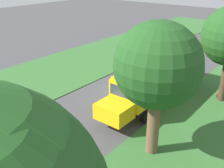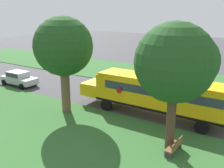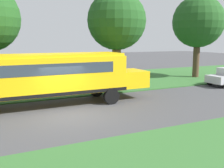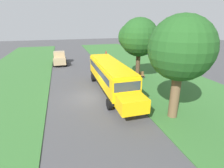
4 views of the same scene
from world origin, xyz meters
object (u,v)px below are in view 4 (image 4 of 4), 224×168
(pickup_truck, at_px, (60,58))
(oak_tree_beside_bus, at_px, (137,37))
(school_bus, at_px, (111,75))
(oak_tree_roadside_mid, at_px, (182,48))
(park_bench, at_px, (138,75))
(stop_sign, at_px, (106,57))

(pickup_truck, relative_size, oak_tree_beside_bus, 0.70)
(school_bus, xyz_separation_m, pickup_truck, (5.21, -15.10, -0.85))
(oak_tree_beside_bus, xyz_separation_m, oak_tree_roadside_mid, (0.77, 9.44, 0.11))
(school_bus, bearing_deg, oak_tree_roadside_mid, 117.97)
(pickup_truck, bearing_deg, oak_tree_beside_bus, 127.85)
(oak_tree_roadside_mid, xyz_separation_m, park_bench, (-1.32, -9.73, -5.04))
(oak_tree_roadside_mid, distance_m, stop_sign, 17.08)
(school_bus, bearing_deg, stop_sign, -101.62)
(oak_tree_beside_bus, bearing_deg, stop_sign, -73.62)
(oak_tree_beside_bus, relative_size, stop_sign, 2.82)
(school_bus, bearing_deg, pickup_truck, -70.96)
(oak_tree_beside_bus, height_order, park_bench, oak_tree_beside_bus)
(pickup_truck, xyz_separation_m, park_bench, (-9.95, 11.81, -0.60))
(stop_sign, bearing_deg, park_bench, 111.11)
(pickup_truck, distance_m, oak_tree_beside_bus, 15.93)
(park_bench, bearing_deg, stop_sign, -68.89)
(school_bus, bearing_deg, oak_tree_beside_bus, -144.43)
(oak_tree_roadside_mid, xyz_separation_m, stop_sign, (1.33, -16.60, -3.78))
(school_bus, xyz_separation_m, oak_tree_roadside_mid, (-3.42, 6.45, 3.59))
(oak_tree_beside_bus, distance_m, oak_tree_roadside_mid, 9.48)
(school_bus, xyz_separation_m, stop_sign, (-2.09, -10.15, -0.19))
(park_bench, bearing_deg, oak_tree_beside_bus, 27.72)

